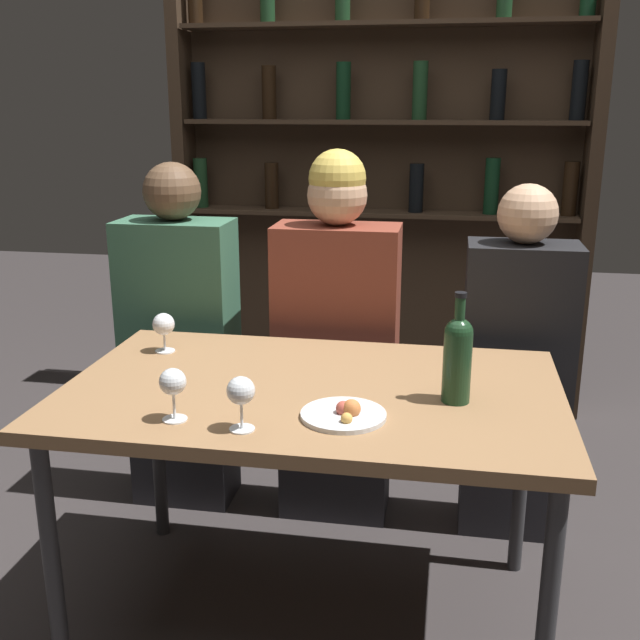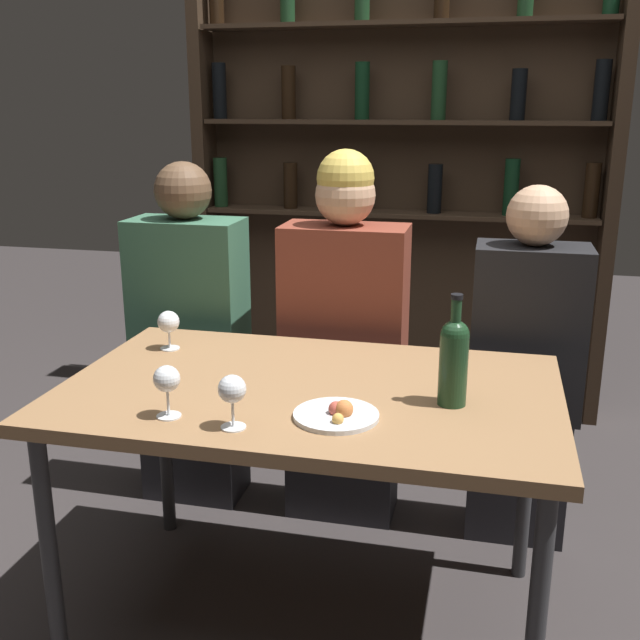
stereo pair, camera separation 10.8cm
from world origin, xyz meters
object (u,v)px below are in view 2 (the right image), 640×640
Objects in this scene: wine_glass_2 at (167,381)px; seated_person_right at (524,378)px; wine_bottle at (454,358)px; wine_glass_0 at (232,391)px; wine_glass_1 at (169,323)px; food_plate_0 at (337,414)px; seated_person_left at (191,346)px; seated_person_center at (344,348)px.

wine_glass_2 is 1.27m from seated_person_right.
wine_glass_0 is (-0.49, -0.26, -0.03)m from wine_bottle.
wine_glass_0 is 1.08× the size of wine_glass_1.
food_plate_0 is 0.95m from seated_person_right.
seated_person_left is 1.04× the size of seated_person_right.
food_plate_0 is at bearing -33.13° from wine_glass_1.
wine_glass_2 is (0.21, -0.48, 0.01)m from wine_glass_1.
wine_bottle is at bearing -15.76° from wine_glass_1.
wine_glass_0 is 1.18m from seated_person_right.
seated_person_right is at bearing 59.90° from food_plate_0.
seated_person_left is at bearing 131.64° from food_plate_0.
wine_bottle is 0.24× the size of seated_person_right.
seated_person_center is at bearing 85.05° from wine_glass_0.
food_plate_0 is 0.16× the size of seated_person_center.
wine_bottle is 0.80m from seated_person_center.
seated_person_center reaches higher than wine_glass_0.
wine_glass_2 is 0.42m from food_plate_0.
seated_person_left reaches higher than wine_glass_0.
seated_person_right is at bearing 52.94° from wine_glass_0.
wine_glass_1 is at bearing 164.24° from wine_bottle.
wine_glass_2 is at bearing -168.12° from food_plate_0.
food_plate_0 is (0.40, 0.08, -0.08)m from wine_glass_2.
seated_person_center reaches higher than wine_glass_2.
seated_person_center is (-0.15, 0.81, -0.10)m from food_plate_0.
wine_glass_0 reaches higher than wine_glass_1.
wine_glass_1 is 0.65m from seated_person_center.
wine_glass_0 is 0.64m from wine_glass_1.
seated_person_center is at bearing 74.18° from wine_glass_2.
seated_person_right is (0.21, 0.66, -0.28)m from wine_bottle.
seated_person_center is (-0.41, 0.66, -0.22)m from wine_bottle.
seated_person_left is (-0.32, 0.89, -0.22)m from wine_glass_2.
seated_person_center is at bearing 0.00° from seated_person_left.
wine_glass_2 is 0.10× the size of seated_person_center.
seated_person_right is (0.47, 0.81, -0.16)m from food_plate_0.
seated_person_left is (-0.50, 0.92, -0.22)m from wine_glass_0.
seated_person_left reaches higher than seated_person_right.
seated_person_left is at bearing 104.86° from wine_glass_1.
food_plate_0 is (-0.26, -0.15, -0.11)m from wine_bottle.
wine_glass_2 is 0.63× the size of food_plate_0.
seated_person_right is (0.87, 0.89, -0.25)m from wine_glass_2.
seated_person_right reaches higher than wine_glass_2.
seated_person_left is at bearing 146.20° from wine_bottle.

